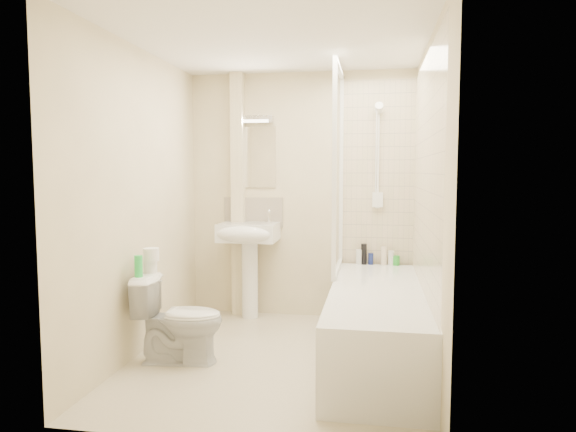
# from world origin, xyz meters

# --- Properties ---
(floor) EXTENTS (2.50, 2.50, 0.00)m
(floor) POSITION_xyz_m (0.00, 0.00, 0.00)
(floor) COLOR beige
(floor) RESTS_ON ground
(wall_back) EXTENTS (2.20, 0.02, 2.40)m
(wall_back) POSITION_xyz_m (0.00, 1.25, 1.20)
(wall_back) COLOR beige
(wall_back) RESTS_ON ground
(wall_left) EXTENTS (0.02, 2.50, 2.40)m
(wall_left) POSITION_xyz_m (-1.10, 0.00, 1.20)
(wall_left) COLOR beige
(wall_left) RESTS_ON ground
(wall_right) EXTENTS (0.02, 2.50, 2.40)m
(wall_right) POSITION_xyz_m (1.10, 0.00, 1.20)
(wall_right) COLOR beige
(wall_right) RESTS_ON ground
(ceiling) EXTENTS (2.20, 2.50, 0.02)m
(ceiling) POSITION_xyz_m (0.00, 0.00, 2.40)
(ceiling) COLOR white
(ceiling) RESTS_ON wall_back
(tile_back) EXTENTS (0.70, 0.01, 1.75)m
(tile_back) POSITION_xyz_m (0.75, 1.24, 1.42)
(tile_back) COLOR beige
(tile_back) RESTS_ON wall_back
(tile_right) EXTENTS (0.01, 2.10, 1.75)m
(tile_right) POSITION_xyz_m (1.09, 0.13, 1.42)
(tile_right) COLOR beige
(tile_right) RESTS_ON wall_right
(pipe_boxing) EXTENTS (0.12, 0.12, 2.40)m
(pipe_boxing) POSITION_xyz_m (-0.62, 1.19, 1.20)
(pipe_boxing) COLOR beige
(pipe_boxing) RESTS_ON ground
(splashback) EXTENTS (0.60, 0.02, 0.30)m
(splashback) POSITION_xyz_m (-0.48, 1.24, 1.03)
(splashback) COLOR beige
(splashback) RESTS_ON wall_back
(mirror) EXTENTS (0.46, 0.01, 0.60)m
(mirror) POSITION_xyz_m (-0.48, 1.24, 1.58)
(mirror) COLOR white
(mirror) RESTS_ON wall_back
(strip_light) EXTENTS (0.42, 0.07, 0.07)m
(strip_light) POSITION_xyz_m (-0.48, 1.22, 1.95)
(strip_light) COLOR silver
(strip_light) RESTS_ON wall_back
(bathtub) EXTENTS (0.70, 2.10, 0.55)m
(bathtub) POSITION_xyz_m (0.75, 0.13, 0.29)
(bathtub) COLOR white
(bathtub) RESTS_ON ground
(shower_screen) EXTENTS (0.04, 0.92, 1.80)m
(shower_screen) POSITION_xyz_m (0.40, 0.80, 1.45)
(shower_screen) COLOR white
(shower_screen) RESTS_ON bathtub
(shower_fixture) EXTENTS (0.10, 0.16, 0.99)m
(shower_fixture) POSITION_xyz_m (0.75, 1.19, 1.55)
(shower_fixture) COLOR white
(shower_fixture) RESTS_ON wall_back
(pedestal_sink) EXTENTS (0.55, 0.50, 1.07)m
(pedestal_sink) POSITION_xyz_m (-0.48, 1.01, 0.75)
(pedestal_sink) COLOR white
(pedestal_sink) RESTS_ON ground
(bottle_white_a) EXTENTS (0.06, 0.06, 0.14)m
(bottle_white_a) POSITION_xyz_m (0.58, 1.16, 0.62)
(bottle_white_a) COLOR silver
(bottle_white_a) RESTS_ON bathtub
(bottle_black_b) EXTENTS (0.06, 0.06, 0.20)m
(bottle_black_b) POSITION_xyz_m (0.63, 1.16, 0.65)
(bottle_black_b) COLOR black
(bottle_black_b) RESTS_ON bathtub
(bottle_blue) EXTENTS (0.05, 0.05, 0.11)m
(bottle_blue) POSITION_xyz_m (0.69, 1.16, 0.61)
(bottle_blue) COLOR navy
(bottle_blue) RESTS_ON bathtub
(bottle_cream) EXTENTS (0.06, 0.06, 0.17)m
(bottle_cream) POSITION_xyz_m (0.82, 1.16, 0.64)
(bottle_cream) COLOR beige
(bottle_cream) RESTS_ON bathtub
(bottle_white_b) EXTENTS (0.06, 0.06, 0.14)m
(bottle_white_b) POSITION_xyz_m (0.89, 1.16, 0.62)
(bottle_white_b) COLOR silver
(bottle_white_b) RESTS_ON bathtub
(bottle_green) EXTENTS (0.07, 0.07, 0.09)m
(bottle_green) POSITION_xyz_m (0.93, 1.16, 0.60)
(bottle_green) COLOR green
(bottle_green) RESTS_ON bathtub
(toilet) EXTENTS (0.50, 0.73, 0.66)m
(toilet) POSITION_xyz_m (-0.72, -0.16, 0.33)
(toilet) COLOR white
(toilet) RESTS_ON ground
(toilet_roll_lower) EXTENTS (0.10, 0.10, 0.10)m
(toilet_roll_lower) POSITION_xyz_m (-0.99, -0.08, 0.71)
(toilet_roll_lower) COLOR white
(toilet_roll_lower) RESTS_ON toilet
(toilet_roll_upper) EXTENTS (0.12, 0.12, 0.10)m
(toilet_roll_upper) POSITION_xyz_m (-0.96, -0.11, 0.81)
(toilet_roll_upper) COLOR white
(toilet_roll_upper) RESTS_ON toilet_roll_lower
(green_bottle) EXTENTS (0.06, 0.06, 0.16)m
(green_bottle) POSITION_xyz_m (-0.99, -0.26, 0.74)
(green_bottle) COLOR green
(green_bottle) RESTS_ON toilet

